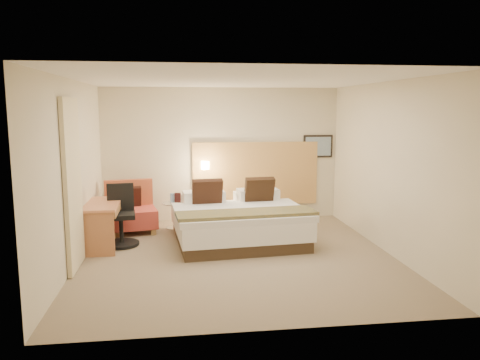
{
  "coord_description": "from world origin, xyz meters",
  "views": [
    {
      "loc": [
        -0.88,
        -6.98,
        2.28
      ],
      "look_at": [
        0.13,
        0.63,
        1.1
      ],
      "focal_mm": 35.0,
      "sensor_mm": 36.0,
      "label": 1
    }
  ],
  "objects": [
    {
      "name": "desk_chair",
      "position": [
        -1.85,
        0.87,
        0.42
      ],
      "size": [
        0.63,
        0.63,
        1.02
      ],
      "color": "black",
      "rests_on": "floor"
    },
    {
      "name": "headboard_panel",
      "position": [
        0.7,
        2.47,
        0.95
      ],
      "size": [
        2.6,
        0.04,
        1.3
      ],
      "primitive_type": "cube",
      "color": "tan",
      "rests_on": "wall_back"
    },
    {
      "name": "floor",
      "position": [
        0.0,
        0.0,
        -0.01
      ],
      "size": [
        4.8,
        5.0,
        0.02
      ],
      "primitive_type": "cube",
      "color": "#806E56",
      "rests_on": "ground"
    },
    {
      "name": "lounge_chair",
      "position": [
        -1.78,
        1.74,
        0.38
      ],
      "size": [
        1.03,
        0.94,
        0.94
      ],
      "color": "#AD8451",
      "rests_on": "floor"
    },
    {
      "name": "wall_left",
      "position": [
        -2.41,
        0.0,
        1.35
      ],
      "size": [
        0.02,
        5.0,
        2.7
      ],
      "primitive_type": "cube",
      "color": "beige",
      "rests_on": "floor"
    },
    {
      "name": "bed",
      "position": [
        0.11,
        0.89,
        0.35
      ],
      "size": [
        2.34,
        2.3,
        1.06
      ],
      "color": "#3B2B1D",
      "rests_on": "floor"
    },
    {
      "name": "side_table",
      "position": [
        -0.99,
        1.86,
        0.28
      ],
      "size": [
        0.52,
        0.52,
        0.5
      ],
      "color": "silver",
      "rests_on": "floor"
    },
    {
      "name": "wall_back",
      "position": [
        0.0,
        2.51,
        1.35
      ],
      "size": [
        4.8,
        0.02,
        2.7
      ],
      "primitive_type": "cube",
      "color": "beige",
      "rests_on": "floor"
    },
    {
      "name": "bottle_b",
      "position": [
        -0.97,
        1.91,
        0.59
      ],
      "size": [
        0.06,
        0.06,
        0.18
      ],
      "primitive_type": "cylinder",
      "rotation": [
        0.0,
        0.0,
        -0.18
      ],
      "color": "#82A8C9",
      "rests_on": "side_table"
    },
    {
      "name": "ceiling",
      "position": [
        0.0,
        0.0,
        2.71
      ],
      "size": [
        4.8,
        5.0,
        0.02
      ],
      "primitive_type": "cube",
      "color": "white",
      "rests_on": "floor"
    },
    {
      "name": "lamp_shade",
      "position": [
        -0.35,
        2.36,
        1.15
      ],
      "size": [
        0.15,
        0.15,
        0.15
      ],
      "primitive_type": "cube",
      "color": "#F6E5C0",
      "rests_on": "wall_back"
    },
    {
      "name": "lamp_arm",
      "position": [
        -0.35,
        2.42,
        1.15
      ],
      "size": [
        0.02,
        0.12,
        0.02
      ],
      "primitive_type": "cylinder",
      "rotation": [
        1.57,
        0.0,
        0.0
      ],
      "color": "silver",
      "rests_on": "wall_back"
    },
    {
      "name": "art_canvas",
      "position": [
        2.02,
        2.46,
        1.5
      ],
      "size": [
        0.54,
        0.01,
        0.39
      ],
      "primitive_type": "cube",
      "color": "#768EA3",
      "rests_on": "wall_back"
    },
    {
      "name": "wall_front",
      "position": [
        0.0,
        -2.51,
        1.35
      ],
      "size": [
        4.8,
        0.02,
        2.7
      ],
      "primitive_type": "cube",
      "color": "beige",
      "rests_on": "floor"
    },
    {
      "name": "menu_folder",
      "position": [
        -0.91,
        1.85,
        0.6
      ],
      "size": [
        0.12,
        0.07,
        0.2
      ],
      "primitive_type": "cube",
      "rotation": [
        0.0,
        0.0,
        -0.18
      ],
      "color": "black",
      "rests_on": "side_table"
    },
    {
      "name": "wall_right",
      "position": [
        2.41,
        0.0,
        1.35
      ],
      "size": [
        0.02,
        5.0,
        2.7
      ],
      "primitive_type": "cube",
      "color": "beige",
      "rests_on": "floor"
    },
    {
      "name": "art_frame",
      "position": [
        2.02,
        2.48,
        1.5
      ],
      "size": [
        0.62,
        0.03,
        0.47
      ],
      "primitive_type": "cube",
      "color": "black",
      "rests_on": "wall_back"
    },
    {
      "name": "bottle_a",
      "position": [
        -1.02,
        1.91,
        0.59
      ],
      "size": [
        0.06,
        0.06,
        0.18
      ],
      "primitive_type": "cylinder",
      "rotation": [
        0.0,
        0.0,
        -0.18
      ],
      "color": "#94B8E5",
      "rests_on": "side_table"
    },
    {
      "name": "curtain",
      "position": [
        -2.36,
        -0.25,
        1.22
      ],
      "size": [
        0.06,
        0.9,
        2.42
      ],
      "primitive_type": "cube",
      "color": "beige",
      "rests_on": "wall_left"
    },
    {
      "name": "desk",
      "position": [
        -2.11,
        0.8,
        0.58
      ],
      "size": [
        0.55,
        1.19,
        0.74
      ],
      "color": "#C9784F",
      "rests_on": "floor"
    }
  ]
}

